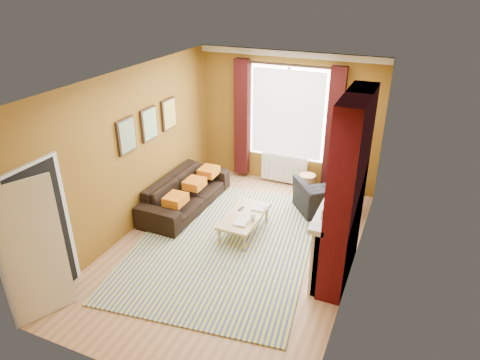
# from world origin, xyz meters

# --- Properties ---
(ground) EXTENTS (5.50, 5.50, 0.00)m
(ground) POSITION_xyz_m (0.00, 0.00, 0.00)
(ground) COLOR #986B45
(ground) RESTS_ON ground
(room_walls) EXTENTS (3.82, 5.54, 2.83)m
(room_walls) POSITION_xyz_m (0.63, 0.29, 1.38)
(room_walls) COLOR brown
(room_walls) RESTS_ON ground
(striped_rug) EXTENTS (3.33, 4.27, 0.02)m
(striped_rug) POSITION_xyz_m (-0.21, 0.04, 0.01)
(striped_rug) COLOR #32418A
(striped_rug) RESTS_ON ground
(sofa) EXTENTS (0.90, 2.21, 0.64)m
(sofa) POSITION_xyz_m (-1.42, 0.89, 0.32)
(sofa) COLOR black
(sofa) RESTS_ON ground
(armchair) EXTENTS (1.32, 1.30, 0.65)m
(armchair) POSITION_xyz_m (1.08, 1.80, 0.32)
(armchair) COLOR black
(armchair) RESTS_ON ground
(coffee_table) EXTENTS (0.59, 1.15, 0.38)m
(coffee_table) POSITION_xyz_m (-0.01, 0.46, 0.34)
(coffee_table) COLOR tan
(coffee_table) RESTS_ON ground
(wicker_stool) EXTENTS (0.34, 0.34, 0.42)m
(wicker_stool) POSITION_xyz_m (0.59, 2.40, 0.21)
(wicker_stool) COLOR #A67447
(wicker_stool) RESTS_ON ground
(floor_lamp) EXTENTS (0.26, 0.26, 1.74)m
(floor_lamp) POSITION_xyz_m (1.37, 2.32, 1.37)
(floor_lamp) COLOR black
(floor_lamp) RESTS_ON ground
(book_a) EXTENTS (0.23, 0.30, 0.03)m
(book_a) POSITION_xyz_m (-0.06, 0.21, 0.39)
(book_a) COLOR #999999
(book_a) RESTS_ON coffee_table
(book_b) EXTENTS (0.21, 0.29, 0.02)m
(book_b) POSITION_xyz_m (0.04, 0.80, 0.39)
(book_b) COLOR #999999
(book_b) RESTS_ON coffee_table
(mug) EXTENTS (0.13, 0.13, 0.09)m
(mug) POSITION_xyz_m (0.19, 0.35, 0.43)
(mug) COLOR #999999
(mug) RESTS_ON coffee_table
(tv_remote) EXTENTS (0.06, 0.15, 0.02)m
(tv_remote) POSITION_xyz_m (-0.14, 0.63, 0.39)
(tv_remote) COLOR black
(tv_remote) RESTS_ON coffee_table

